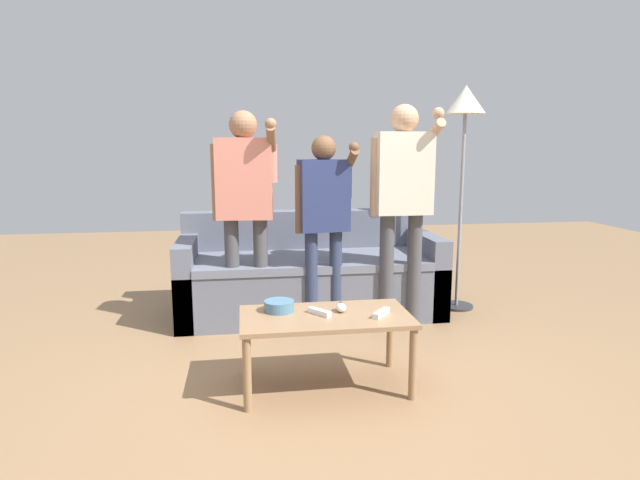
# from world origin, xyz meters

# --- Properties ---
(ground_plane) EXTENTS (12.00, 12.00, 0.00)m
(ground_plane) POSITION_xyz_m (0.00, 0.00, 0.00)
(ground_plane) COLOR #93704C
(couch) EXTENTS (2.07, 0.88, 0.80)m
(couch) POSITION_xyz_m (0.19, 1.44, 0.29)
(couch) COLOR slate
(couch) RESTS_ON ground
(coffee_table) EXTENTS (0.94, 0.50, 0.42)m
(coffee_table) POSITION_xyz_m (0.10, 0.04, 0.36)
(coffee_table) COLOR #997551
(coffee_table) RESTS_ON ground
(snack_bowl) EXTENTS (0.17, 0.17, 0.06)m
(snack_bowl) POSITION_xyz_m (-0.15, 0.15, 0.45)
(snack_bowl) COLOR teal
(snack_bowl) RESTS_ON coffee_table
(game_remote_nunchuk) EXTENTS (0.06, 0.09, 0.05)m
(game_remote_nunchuk) POSITION_xyz_m (0.19, 0.08, 0.45)
(game_remote_nunchuk) COLOR white
(game_remote_nunchuk) RESTS_ON coffee_table
(floor_lamp) EXTENTS (0.32, 0.32, 1.82)m
(floor_lamp) POSITION_xyz_m (1.43, 1.35, 1.55)
(floor_lamp) COLOR #2D2D33
(floor_lamp) RESTS_ON ground
(player_left) EXTENTS (0.46, 0.35, 1.59)m
(player_left) POSITION_xyz_m (-0.32, 1.06, 1.00)
(player_left) COLOR #47474C
(player_left) RESTS_ON ground
(player_center) EXTENTS (0.43, 0.28, 1.42)m
(player_center) POSITION_xyz_m (0.24, 0.98, 0.89)
(player_center) COLOR #2D3856
(player_center) RESTS_ON ground
(player_right) EXTENTS (0.49, 0.31, 1.63)m
(player_right) POSITION_xyz_m (0.81, 0.96, 1.03)
(player_right) COLOR #47474C
(player_right) RESTS_ON ground
(game_remote_wand_near) EXTENTS (0.12, 0.14, 0.03)m
(game_remote_wand_near) POSITION_xyz_m (0.07, 0.05, 0.44)
(game_remote_wand_near) COLOR white
(game_remote_wand_near) RESTS_ON coffee_table
(game_remote_wand_far) EXTENTS (0.13, 0.14, 0.03)m
(game_remote_wand_far) POSITION_xyz_m (0.40, -0.02, 0.44)
(game_remote_wand_far) COLOR white
(game_remote_wand_far) RESTS_ON coffee_table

